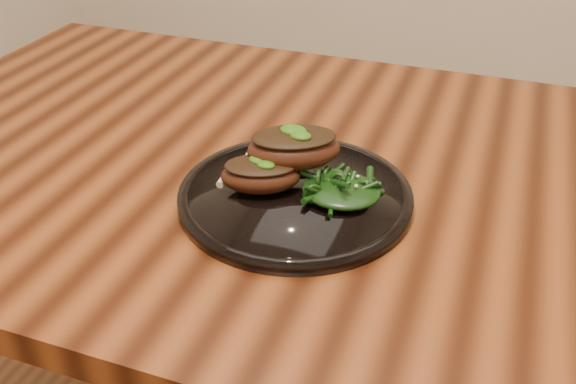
{
  "coord_description": "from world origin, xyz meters",
  "views": [
    {
      "loc": [
        0.11,
        -0.72,
        1.19
      ],
      "look_at": [
        -0.11,
        -0.12,
        0.78
      ],
      "focal_mm": 40.0,
      "sensor_mm": 36.0,
      "label": 1
    }
  ],
  "objects_px": {
    "lamb_chop_front": "(260,174)",
    "greens_heap": "(341,186)",
    "desk": "(394,230)",
    "plate": "(295,196)"
  },
  "relations": [
    {
      "from": "plate",
      "to": "greens_heap",
      "type": "relative_size",
      "value": 3.01
    },
    {
      "from": "plate",
      "to": "greens_heap",
      "type": "bearing_deg",
      "value": 5.19
    },
    {
      "from": "plate",
      "to": "greens_heap",
      "type": "xyz_separation_m",
      "value": [
        0.06,
        0.01,
        0.02
      ]
    },
    {
      "from": "plate",
      "to": "greens_heap",
      "type": "distance_m",
      "value": 0.06
    },
    {
      "from": "greens_heap",
      "to": "plate",
      "type": "bearing_deg",
      "value": -174.81
    },
    {
      "from": "lamb_chop_front",
      "to": "desk",
      "type": "bearing_deg",
      "value": 35.16
    },
    {
      "from": "desk",
      "to": "greens_heap",
      "type": "relative_size",
      "value": 16.74
    },
    {
      "from": "desk",
      "to": "greens_heap",
      "type": "bearing_deg",
      "value": -120.73
    },
    {
      "from": "lamb_chop_front",
      "to": "greens_heap",
      "type": "bearing_deg",
      "value": 8.92
    },
    {
      "from": "desk",
      "to": "greens_heap",
      "type": "xyz_separation_m",
      "value": [
        -0.06,
        -0.09,
        0.12
      ]
    }
  ]
}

